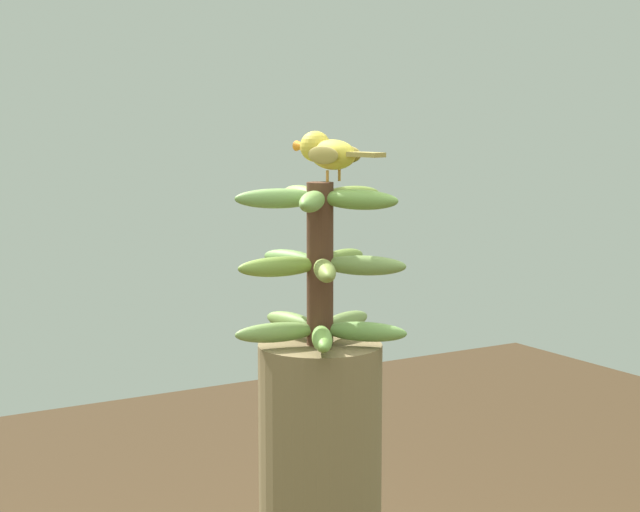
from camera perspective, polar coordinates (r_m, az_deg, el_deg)
banana_bunch at (r=1.90m, az=-0.00°, el=-0.39°), size 0.30×0.30×0.28m
perched_bird at (r=1.91m, az=0.40°, el=5.45°), size 0.07×0.21×0.09m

